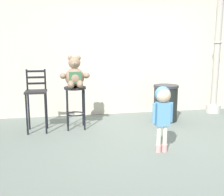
# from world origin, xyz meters

# --- Properties ---
(ground_plane) EXTENTS (24.00, 24.00, 0.00)m
(ground_plane) POSITION_xyz_m (0.00, 0.00, 0.00)
(ground_plane) COLOR slate
(building_wall) EXTENTS (6.14, 0.30, 3.85)m
(building_wall) POSITION_xyz_m (0.00, 2.25, 1.92)
(building_wall) COLOR beige
(building_wall) RESTS_ON ground_plane
(bar_stool_with_teddy) EXTENTS (0.40, 0.40, 0.78)m
(bar_stool_with_teddy) POSITION_xyz_m (-1.22, 1.13, 0.56)
(bar_stool_with_teddy) COLOR black
(bar_stool_with_teddy) RESTS_ON ground_plane
(teddy_bear) EXTENTS (0.54, 0.48, 0.57)m
(teddy_bear) POSITION_xyz_m (-1.22, 1.10, 0.99)
(teddy_bear) COLOR #8B6E58
(teddy_bear) RESTS_ON bar_stool_with_teddy
(child_walking) EXTENTS (0.30, 0.24, 0.95)m
(child_walking) POSITION_xyz_m (-0.08, -0.29, 0.69)
(child_walking) COLOR #CC9592
(child_walking) RESTS_ON ground_plane
(trash_bin) EXTENTS (0.50, 0.50, 0.74)m
(trash_bin) POSITION_xyz_m (0.62, 1.30, 0.37)
(trash_bin) COLOR black
(trash_bin) RESTS_ON ground_plane
(lamppost) EXTENTS (0.33, 0.33, 2.76)m
(lamppost) POSITION_xyz_m (1.99, 1.77, 1.09)
(lamppost) COLOR #B2B0A5
(lamppost) RESTS_ON ground_plane
(bar_chair_empty) EXTENTS (0.37, 0.37, 1.11)m
(bar_chair_empty) POSITION_xyz_m (-1.91, 1.07, 0.65)
(bar_chair_empty) COLOR black
(bar_chair_empty) RESTS_ON ground_plane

